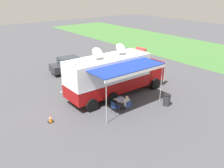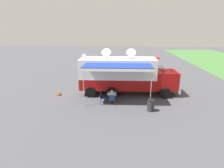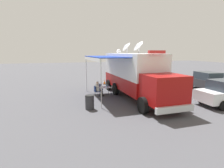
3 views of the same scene
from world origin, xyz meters
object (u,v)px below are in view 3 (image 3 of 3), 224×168
folding_table (106,88)px  water_bottle (107,86)px  folding_chair_beside_table (100,88)px  folding_chair_at_table (96,90)px  seated_responder (98,89)px  car_far_corner (208,81)px  command_truck (135,73)px  traffic_cone (104,82)px  trash_bin (90,102)px

folding_table → water_bottle: size_ratio=3.59×
folding_chair_beside_table → folding_chair_at_table: bearing=61.0°
folding_chair_beside_table → seated_responder: (0.30, 0.88, 0.14)m
car_far_corner → command_truck: bearing=1.5°
car_far_corner → folding_chair_at_table: bearing=-5.2°
folding_table → traffic_cone: folding_table is taller
folding_chair_beside_table → traffic_cone: 4.65m
trash_bin → traffic_cone: 8.96m
command_truck → folding_chair_at_table: bearing=-21.8°
folding_chair_at_table → car_far_corner: (-10.61, 0.97, 0.37)m
water_bottle → trash_bin: 3.84m
seated_responder → car_far_corner: bearing=174.7°
water_bottle → folding_chair_at_table: water_bottle is taller
water_bottle → traffic_cone: bearing=-103.0°
seated_responder → traffic_cone: seated_responder is taller
seated_responder → trash_bin: (1.32, 3.11, -0.20)m
command_truck → water_bottle: (1.98, -1.28, -1.11)m
folding_chair_beside_table → traffic_cone: size_ratio=1.50×
traffic_cone → car_far_corner: size_ratio=0.13×
folding_table → folding_chair_beside_table: bearing=-69.9°
water_bottle → seated_responder: bearing=7.7°
folding_chair_at_table → car_far_corner: bearing=174.8°
command_truck → folding_table: size_ratio=11.82×
folding_chair_at_table → folding_table: bearing=-177.6°
water_bottle → car_far_corner: (-9.67, 1.07, 0.05)m
water_bottle → folding_chair_beside_table: size_ratio=0.26×
command_truck → water_bottle: bearing=-32.8°
command_truck → traffic_cone: bearing=-82.9°
folding_chair_beside_table → car_far_corner: 10.30m
command_truck → car_far_corner: bearing=-178.5°
car_far_corner → traffic_cone: bearing=-36.2°
water_bottle → folding_chair_beside_table: water_bottle is taller
folding_chair_at_table → car_far_corner: 10.66m
folding_chair_at_table → trash_bin: size_ratio=0.96×
folding_chair_at_table → car_far_corner: car_far_corner is taller
command_truck → water_bottle: 2.61m
seated_responder → traffic_cone: (-1.94, -5.23, -0.37)m
traffic_cone → trash_bin: bearing=68.6°
water_bottle → seated_responder: seated_responder is taller
water_bottle → traffic_cone: 5.29m
water_bottle → car_far_corner: bearing=173.7°
trash_bin → traffic_cone: (-3.26, -8.34, -0.18)m
command_truck → folding_chair_beside_table: 3.50m
folding_chair_beside_table → traffic_cone: folding_chair_beside_table is taller
command_truck → folding_chair_at_table: size_ratio=10.92×
water_bottle → trash_bin: (2.08, 3.21, -0.38)m
traffic_cone → seated_responder: bearing=69.7°
folding_chair_beside_table → water_bottle: bearing=120.4°
folding_chair_beside_table → traffic_cone: (-1.64, -4.35, -0.23)m
folding_table → seated_responder: 0.61m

